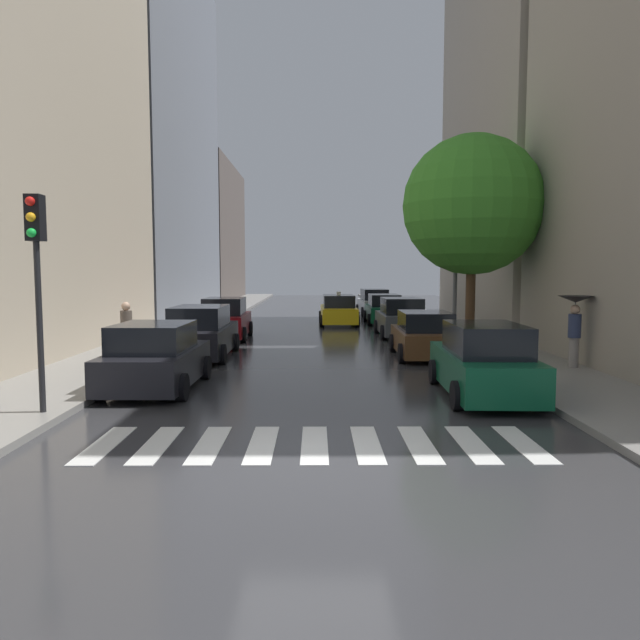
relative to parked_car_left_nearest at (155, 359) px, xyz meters
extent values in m
cube|color=#333335|center=(3.98, 18.32, -0.80)|extent=(28.00, 72.00, 0.04)
cube|color=gray|center=(-2.52, 18.32, -0.71)|extent=(3.00, 72.00, 0.15)
cube|color=gray|center=(10.48, 18.32, -0.71)|extent=(3.00, 72.00, 0.15)
cube|color=silver|center=(0.38, -4.65, -0.78)|extent=(0.45, 2.20, 0.01)
cube|color=silver|center=(1.28, -4.65, -0.78)|extent=(0.45, 2.20, 0.01)
cube|color=silver|center=(2.18, -4.65, -0.78)|extent=(0.45, 2.20, 0.01)
cube|color=silver|center=(3.08, -4.65, -0.78)|extent=(0.45, 2.20, 0.01)
cube|color=silver|center=(3.98, -4.65, -0.78)|extent=(0.45, 2.20, 0.01)
cube|color=silver|center=(4.88, -4.65, -0.78)|extent=(0.45, 2.20, 0.01)
cube|color=silver|center=(5.78, -4.65, -0.78)|extent=(0.45, 2.20, 0.01)
cube|color=silver|center=(6.68, -4.65, -0.78)|extent=(0.45, 2.20, 0.01)
cube|color=silver|center=(7.58, -4.65, -0.78)|extent=(0.45, 2.20, 0.01)
cube|color=slate|center=(-7.02, 24.73, 11.33)|extent=(6.00, 19.53, 24.22)
cube|color=#564C47|center=(-7.02, 43.57, 5.77)|extent=(6.00, 17.17, 13.10)
cube|color=#9E9384|center=(14.98, 16.12, 11.02)|extent=(6.00, 13.95, 23.61)
cube|color=black|center=(0.00, 0.06, -0.19)|extent=(1.98, 4.08, 0.82)
cube|color=black|center=(0.00, -0.15, 0.56)|extent=(1.73, 2.25, 0.67)
cylinder|color=black|center=(-0.95, 1.41, -0.46)|extent=(0.23, 0.64, 0.64)
cylinder|color=black|center=(0.98, 1.38, -0.46)|extent=(0.23, 0.64, 0.64)
cylinder|color=black|center=(-0.98, -1.27, -0.46)|extent=(0.23, 0.64, 0.64)
cylinder|color=black|center=(0.95, -1.30, -0.46)|extent=(0.23, 0.64, 0.64)
cube|color=black|center=(0.08, 5.47, -0.17)|extent=(1.90, 4.67, 0.88)
cube|color=black|center=(0.08, 5.24, 0.63)|extent=(1.67, 2.57, 0.72)
cylinder|color=black|center=(-0.86, 7.01, -0.46)|extent=(0.22, 0.64, 0.64)
cylinder|color=black|center=(1.03, 7.01, -0.46)|extent=(0.22, 0.64, 0.64)
cylinder|color=black|center=(-0.87, 3.93, -0.46)|extent=(0.22, 0.64, 0.64)
cylinder|color=black|center=(1.03, 3.93, -0.46)|extent=(0.22, 0.64, 0.64)
cube|color=maroon|center=(0.07, 10.84, -0.16)|extent=(1.89, 4.04, 0.89)
cube|color=black|center=(0.08, 10.63, 0.64)|extent=(1.65, 2.23, 0.73)
cylinder|color=black|center=(-0.86, 12.15, -0.46)|extent=(0.23, 0.64, 0.64)
cylinder|color=black|center=(0.98, 12.17, -0.46)|extent=(0.23, 0.64, 0.64)
cylinder|color=black|center=(-0.83, 9.50, -0.46)|extent=(0.23, 0.64, 0.64)
cylinder|color=black|center=(1.01, 9.52, -0.46)|extent=(0.23, 0.64, 0.64)
cube|color=#0C4C2D|center=(7.97, -0.80, -0.18)|extent=(1.94, 4.49, 0.86)
cube|color=black|center=(7.96, -1.02, 0.61)|extent=(1.66, 2.49, 0.70)
cylinder|color=black|center=(7.12, 0.69, -0.46)|extent=(0.24, 0.65, 0.64)
cylinder|color=black|center=(8.91, 0.63, -0.46)|extent=(0.24, 0.65, 0.64)
cylinder|color=black|center=(7.02, -2.23, -0.46)|extent=(0.24, 0.65, 0.64)
cylinder|color=black|center=(8.81, -2.29, -0.46)|extent=(0.24, 0.65, 0.64)
cube|color=brown|center=(7.71, 5.39, -0.22)|extent=(1.91, 4.08, 0.77)
cube|color=black|center=(7.71, 5.19, 0.48)|extent=(1.66, 2.26, 0.63)
cylinder|color=black|center=(6.82, 6.74, -0.46)|extent=(0.23, 0.64, 0.64)
cylinder|color=black|center=(8.65, 6.71, -0.46)|extent=(0.23, 0.64, 0.64)
cylinder|color=black|center=(6.77, 4.07, -0.46)|extent=(0.23, 0.64, 0.64)
cylinder|color=black|center=(8.60, 4.04, -0.46)|extent=(0.23, 0.64, 0.64)
cube|color=#474C51|center=(7.82, 11.60, -0.17)|extent=(1.90, 4.10, 0.86)
cube|color=black|center=(7.82, 11.39, 0.61)|extent=(1.67, 2.26, 0.71)
cylinder|color=black|center=(6.87, 12.94, -0.46)|extent=(0.22, 0.64, 0.64)
cylinder|color=black|center=(8.75, 12.95, -0.46)|extent=(0.22, 0.64, 0.64)
cylinder|color=black|center=(6.89, 10.24, -0.46)|extent=(0.22, 0.64, 0.64)
cylinder|color=black|center=(8.77, 10.25, -0.46)|extent=(0.22, 0.64, 0.64)
cube|color=#0C4C2D|center=(7.81, 18.11, -0.21)|extent=(1.82, 4.33, 0.80)
cube|color=black|center=(7.81, 17.89, 0.52)|extent=(1.60, 2.38, 0.66)
cylinder|color=black|center=(6.91, 19.54, -0.46)|extent=(0.22, 0.64, 0.64)
cylinder|color=black|center=(8.72, 19.53, -0.46)|extent=(0.22, 0.64, 0.64)
cylinder|color=black|center=(6.90, 16.69, -0.46)|extent=(0.22, 0.64, 0.64)
cylinder|color=black|center=(8.70, 16.68, -0.46)|extent=(0.22, 0.64, 0.64)
cube|color=#B2B7BF|center=(7.82, 23.91, -0.18)|extent=(1.96, 4.32, 0.86)
cube|color=black|center=(7.83, 23.70, 0.60)|extent=(1.66, 2.40, 0.70)
cylinder|color=black|center=(6.87, 25.27, -0.46)|extent=(0.25, 0.65, 0.64)
cylinder|color=black|center=(8.63, 25.35, -0.46)|extent=(0.25, 0.65, 0.64)
cylinder|color=black|center=(7.01, 22.47, -0.46)|extent=(0.25, 0.65, 0.64)
cylinder|color=black|center=(8.76, 22.56, -0.46)|extent=(0.25, 0.65, 0.64)
cube|color=yellow|center=(5.24, 17.46, -0.21)|extent=(1.91, 4.66, 0.80)
cube|color=black|center=(5.24, 17.23, 0.52)|extent=(1.66, 2.57, 0.65)
cube|color=#F2EDCC|center=(5.24, 17.23, 0.93)|extent=(0.20, 0.36, 0.18)
cylinder|color=black|center=(4.30, 18.98, -0.46)|extent=(0.23, 0.64, 0.64)
cylinder|color=black|center=(6.15, 19.01, -0.46)|extent=(0.23, 0.64, 0.64)
cylinder|color=black|center=(4.34, 15.92, -0.46)|extent=(0.23, 0.64, 0.64)
cylinder|color=black|center=(6.19, 15.95, -0.46)|extent=(0.23, 0.64, 0.64)
cylinder|color=gray|center=(11.54, 2.40, -0.20)|extent=(0.28, 0.28, 0.87)
cylinder|color=navy|center=(11.54, 2.40, 0.58)|extent=(0.36, 0.36, 0.69)
sphere|color=tan|center=(11.54, 2.40, 1.06)|extent=(0.27, 0.27, 0.27)
cone|color=black|center=(11.54, 2.40, 1.36)|extent=(1.00, 1.00, 0.20)
cylinder|color=#333338|center=(11.54, 2.40, 0.97)|extent=(0.02, 0.02, 0.78)
cylinder|color=#38513D|center=(-1.97, 3.91, -0.20)|extent=(0.28, 0.28, 0.87)
cylinder|color=brown|center=(-1.97, 3.91, 0.58)|extent=(0.36, 0.36, 0.69)
sphere|color=tan|center=(-1.97, 3.91, 1.07)|extent=(0.27, 0.27, 0.27)
cylinder|color=#513823|center=(9.86, 7.61, 0.89)|extent=(0.36, 0.36, 3.04)
sphere|color=#3C8A29|center=(9.86, 7.61, 4.62)|extent=(5.21, 5.21, 5.21)
cylinder|color=black|center=(-1.47, -2.91, 1.07)|extent=(0.12, 0.12, 3.40)
cube|color=black|center=(-1.47, -2.91, 3.22)|extent=(0.30, 0.30, 0.90)
sphere|color=red|center=(-1.47, -3.09, 3.52)|extent=(0.18, 0.18, 0.18)
sphere|color=#F2A519|center=(-1.47, -3.09, 3.22)|extent=(0.18, 0.18, 0.18)
sphere|color=green|center=(-1.47, -3.09, 2.92)|extent=(0.18, 0.18, 0.18)
cylinder|color=#595B60|center=(9.53, 8.71, 2.64)|extent=(0.16, 0.16, 6.55)
ellipsoid|color=beige|center=(9.53, 8.71, 6.07)|extent=(0.60, 0.28, 0.24)
camera|label=1|loc=(4.01, -14.46, 2.21)|focal=32.82mm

